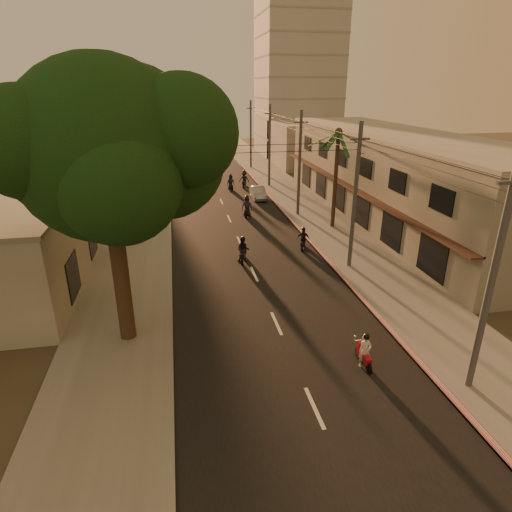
% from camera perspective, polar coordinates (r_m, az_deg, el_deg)
% --- Properties ---
extents(ground, '(160.00, 160.00, 0.00)m').
position_cam_1_polar(ground, '(19.61, 4.11, -11.92)').
color(ground, '#383023').
rests_on(ground, ground).
extents(road, '(10.00, 140.00, 0.02)m').
position_cam_1_polar(road, '(37.59, -3.59, 4.99)').
color(road, black).
rests_on(road, ground).
extents(sidewalk_right, '(5.00, 140.00, 0.12)m').
position_cam_1_polar(sidewalk_right, '(39.16, 7.40, 5.62)').
color(sidewalk_right, slate).
rests_on(sidewalk_right, ground).
extents(sidewalk_left, '(5.00, 140.00, 0.12)m').
position_cam_1_polar(sidewalk_left, '(37.45, -15.08, 4.28)').
color(sidewalk_left, slate).
rests_on(sidewalk_left, ground).
extents(curb_stripe, '(0.20, 60.00, 0.20)m').
position_cam_1_polar(curb_stripe, '(33.90, 6.10, 3.17)').
color(curb_stripe, red).
rests_on(curb_stripe, ground).
extents(shophouse_row, '(8.80, 34.20, 7.30)m').
position_cam_1_polar(shophouse_row, '(39.05, 17.78, 10.15)').
color(shophouse_row, gray).
rests_on(shophouse_row, ground).
extents(left_building, '(8.20, 24.20, 5.20)m').
position_cam_1_polar(left_building, '(32.31, -27.69, 4.46)').
color(left_building, '#ACA79B').
rests_on(left_building, ground).
extents(distant_tower, '(12.10, 12.10, 28.00)m').
position_cam_1_polar(distant_tower, '(74.62, 5.63, 24.14)').
color(distant_tower, '#B7B5B2').
rests_on(distant_tower, ground).
extents(broadleaf_tree, '(9.60, 8.70, 12.10)m').
position_cam_1_polar(broadleaf_tree, '(18.16, -18.19, 13.19)').
color(broadleaf_tree, black).
rests_on(broadleaf_tree, ground).
extents(palm_tree, '(5.00, 5.00, 8.20)m').
position_cam_1_polar(palm_tree, '(34.25, 10.92, 15.21)').
color(palm_tree, black).
rests_on(palm_tree, ground).
extents(utility_poles, '(1.20, 48.26, 9.00)m').
position_cam_1_polar(utility_poles, '(37.50, 5.94, 15.08)').
color(utility_poles, '#38383A').
rests_on(utility_poles, ground).
extents(filler_right, '(8.00, 14.00, 6.00)m').
position_cam_1_polar(filler_right, '(63.92, 6.27, 14.63)').
color(filler_right, '#ACA79B').
rests_on(filler_right, ground).
extents(filler_left_near, '(8.00, 14.00, 4.40)m').
position_cam_1_polar(filler_left_near, '(51.38, -21.74, 10.60)').
color(filler_left_near, '#ACA79B').
rests_on(filler_left_near, ground).
extents(filler_left_far, '(8.00, 14.00, 7.00)m').
position_cam_1_polar(filler_left_far, '(68.79, -19.34, 14.51)').
color(filler_left_far, '#ACA79B').
rests_on(filler_left_far, ground).
extents(scooter_red, '(0.60, 1.60, 1.56)m').
position_cam_1_polar(scooter_red, '(18.54, 14.27, -12.29)').
color(scooter_red, black).
rests_on(scooter_red, ground).
extents(scooter_mid_a, '(1.16, 1.74, 1.76)m').
position_cam_1_polar(scooter_mid_a, '(28.04, -1.72, 0.77)').
color(scooter_mid_a, black).
rests_on(scooter_mid_a, ground).
extents(scooter_mid_b, '(1.17, 1.58, 1.63)m').
position_cam_1_polar(scooter_mid_b, '(30.43, 6.30, 2.25)').
color(scooter_mid_b, black).
rests_on(scooter_mid_b, ground).
extents(scooter_far_a, '(1.18, 1.94, 1.95)m').
position_cam_1_polar(scooter_far_a, '(37.92, -1.22, 6.55)').
color(scooter_far_a, black).
rests_on(scooter_far_a, ground).
extents(scooter_far_b, '(1.58, 1.92, 1.95)m').
position_cam_1_polar(scooter_far_b, '(49.33, -1.59, 10.15)').
color(scooter_far_b, black).
rests_on(scooter_far_b, ground).
extents(parked_car, '(1.48, 3.84, 1.25)m').
position_cam_1_polar(parked_car, '(44.25, 0.28, 8.44)').
color(parked_car, gray).
rests_on(parked_car, ground).
extents(scooter_far_c, '(0.89, 1.85, 1.82)m').
position_cam_1_polar(scooter_far_c, '(47.96, -3.39, 9.69)').
color(scooter_far_c, black).
rests_on(scooter_far_c, ground).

